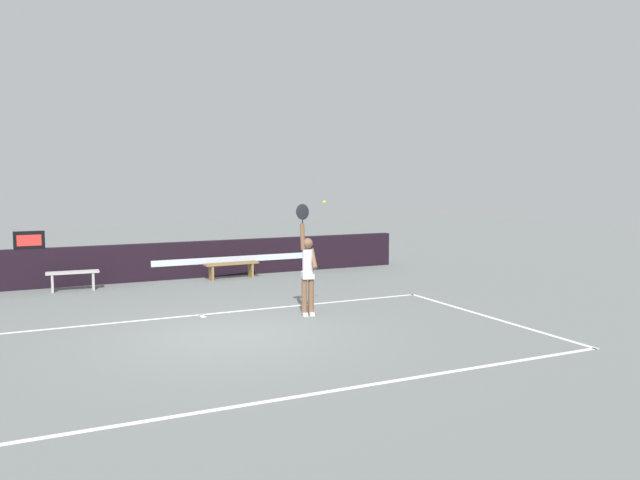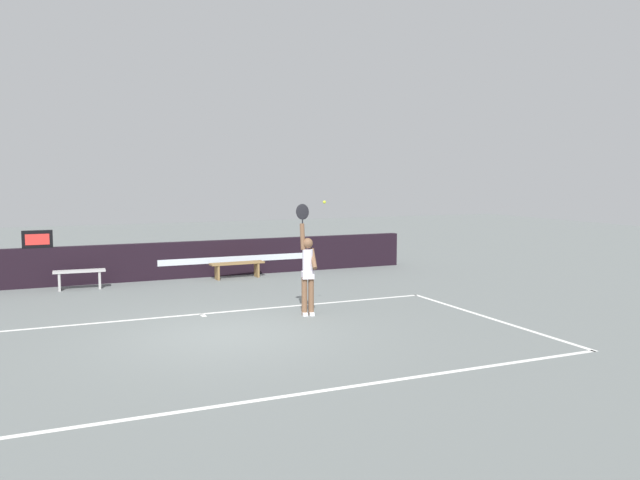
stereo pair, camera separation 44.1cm
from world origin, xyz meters
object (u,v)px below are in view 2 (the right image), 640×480
at_px(speed_display, 37,239).
at_px(tennis_ball, 324,202).
at_px(courtside_bench_far, 80,275).
at_px(tennis_player, 308,269).
at_px(courtside_bench_near, 237,266).

height_order(speed_display, tennis_ball, tennis_ball).
bearing_deg(speed_display, courtside_bench_far, -39.04).
height_order(speed_display, tennis_player, tennis_player).
height_order(tennis_ball, courtside_bench_near, tennis_ball).
distance_m(tennis_ball, courtside_bench_near, 5.97).
relative_size(tennis_player, tennis_ball, 35.77).
xyz_separation_m(speed_display, courtside_bench_near, (5.34, -0.68, -0.94)).
bearing_deg(courtside_bench_far, speed_display, 140.96).
xyz_separation_m(speed_display, tennis_ball, (5.64, -6.27, 1.13)).
bearing_deg(speed_display, courtside_bench_near, -7.29).
xyz_separation_m(courtside_bench_near, courtside_bench_far, (-4.35, -0.12, 0.02)).
bearing_deg(courtside_bench_far, tennis_player, -51.08).
relative_size(tennis_ball, courtside_bench_near, 0.04).
distance_m(speed_display, tennis_player, 8.12).
distance_m(speed_display, courtside_bench_far, 1.57).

